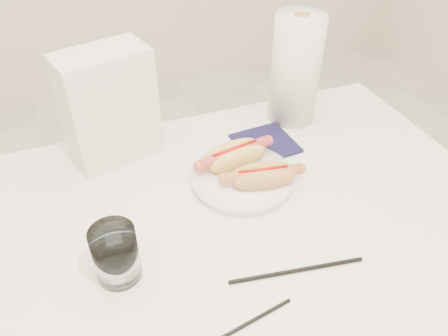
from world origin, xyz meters
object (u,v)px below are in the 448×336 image
object	(u,v)px
hotdog_left	(235,156)
water_glass	(116,254)
plate	(242,179)
paper_towel_roll	(296,70)
hotdog_right	(263,176)
napkin_box	(109,107)
table	(219,247)

from	to	relation	value
hotdog_left	water_glass	size ratio (longest dim) A/B	1.67
water_glass	plate	bearing A→B (deg)	27.05
hotdog_left	paper_towel_roll	size ratio (longest dim) A/B	0.66
plate	water_glass	xyz separation A→B (m)	(-0.29, -0.15, 0.04)
hotdog_right	napkin_box	xyz separation A→B (m)	(-0.26, 0.24, 0.09)
napkin_box	paper_towel_roll	size ratio (longest dim) A/B	0.94
plate	hotdog_right	bearing A→B (deg)	-52.94
water_glass	paper_towel_roll	xyz separation A→B (m)	(0.52, 0.35, 0.08)
water_glass	paper_towel_roll	size ratio (longest dim) A/B	0.39
plate	table	bearing A→B (deg)	-131.53
plate	hotdog_right	distance (m)	0.06
plate	hotdog_left	xyz separation A→B (m)	(0.00, 0.05, 0.03)
hotdog_right	paper_towel_roll	world-z (taller)	paper_towel_roll
paper_towel_roll	hotdog_left	bearing A→B (deg)	-145.34
hotdog_right	table	bearing A→B (deg)	-141.86
napkin_box	hotdog_left	bearing A→B (deg)	-48.78
napkin_box	paper_towel_roll	distance (m)	0.46
plate	water_glass	distance (m)	0.33
hotdog_left	napkin_box	bearing A→B (deg)	135.81
napkin_box	paper_towel_roll	bearing A→B (deg)	-15.34
napkin_box	paper_towel_roll	xyz separation A→B (m)	(0.46, -0.00, 0.01)
table	water_glass	size ratio (longest dim) A/B	11.22
hotdog_left	water_glass	xyz separation A→B (m)	(-0.29, -0.20, 0.01)
hotdog_right	paper_towel_roll	xyz separation A→B (m)	(0.19, 0.24, 0.10)
paper_towel_roll	plate	bearing A→B (deg)	-138.12
table	water_glass	world-z (taller)	water_glass
table	water_glass	xyz separation A→B (m)	(-0.20, -0.04, 0.11)
water_glass	napkin_box	distance (m)	0.37
table	napkin_box	xyz separation A→B (m)	(-0.14, 0.31, 0.19)
table	plate	xyz separation A→B (m)	(0.09, 0.11, 0.07)
hotdog_left	hotdog_right	world-z (taller)	hotdog_left
water_glass	table	bearing A→B (deg)	12.48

